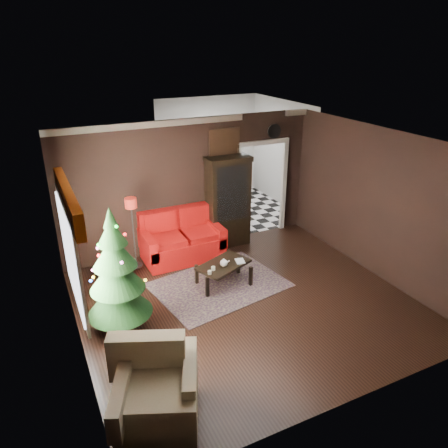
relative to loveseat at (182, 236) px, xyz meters
name	(u,v)px	position (x,y,z in m)	size (l,w,h in m)	color
floor	(246,303)	(0.40, -2.05, -0.50)	(5.50, 5.50, 0.00)	black
ceiling	(250,144)	(0.40, -2.05, 2.30)	(5.50, 5.50, 0.00)	white
wall_back	(191,186)	(0.40, 0.45, 0.90)	(5.50, 5.50, 0.00)	black
wall_front	(355,312)	(0.40, -4.55, 0.90)	(5.50, 5.50, 0.00)	black
wall_left	(70,266)	(-2.35, -2.05, 0.90)	(5.50, 5.50, 0.00)	black
wall_right	(378,204)	(3.15, -2.05, 0.90)	(5.50, 5.50, 0.00)	black
doorway	(261,190)	(2.10, 0.45, 0.55)	(1.10, 0.10, 2.10)	white
left_window	(71,256)	(-2.31, -1.85, 0.95)	(0.05, 1.60, 1.40)	white
valance	(68,200)	(-2.23, -1.85, 1.77)	(0.12, 2.10, 0.35)	#903606
kitchen_floor	(231,211)	(2.10, 1.95, -0.50)	(3.00, 3.00, 0.00)	white
kitchen_window	(208,137)	(2.10, 3.40, 1.20)	(0.70, 0.06, 0.70)	white
rug	(219,285)	(0.22, -1.31, -0.49)	(2.32, 1.69, 0.01)	#36232E
loveseat	(182,236)	(0.00, 0.00, 0.00)	(1.70, 0.90, 1.00)	maroon
curio_cabinet	(228,204)	(1.15, 0.22, 0.45)	(0.90, 0.45, 1.90)	black
floor_lamp	(134,233)	(-1.02, -0.14, 0.33)	(0.24, 0.24, 1.42)	black
christmas_tree	(116,270)	(-1.71, -1.80, 0.55)	(1.00, 1.00, 1.90)	black
armchair	(157,388)	(-1.72, -3.74, -0.04)	(0.99, 0.99, 1.02)	tan
coffee_table	(224,274)	(0.31, -1.32, -0.27)	(0.95, 0.57, 0.43)	black
teapot	(224,263)	(0.26, -1.42, 0.02)	(0.16, 0.16, 0.15)	white
cup_a	(213,268)	(0.04, -1.45, -0.03)	(0.08, 0.08, 0.07)	silver
cup_b	(210,272)	(-0.07, -1.55, -0.03)	(0.07, 0.07, 0.06)	white
book	(236,257)	(0.54, -1.36, 0.05)	(0.16, 0.02, 0.22)	#7D644F
wall_clock	(274,131)	(2.35, 0.40, 1.88)	(0.32, 0.32, 0.06)	silver
painting	(224,142)	(1.15, 0.41, 1.75)	(0.62, 0.05, 0.52)	#BF7A4E
kitchen_counter	(213,182)	(2.10, 3.15, -0.05)	(1.80, 0.60, 0.90)	white
kitchen_table	(226,203)	(1.80, 1.65, -0.12)	(0.70, 0.70, 0.75)	#54331F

